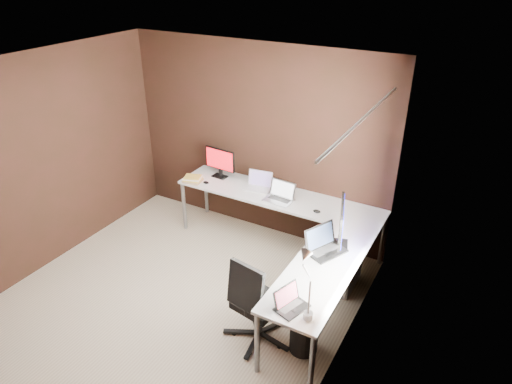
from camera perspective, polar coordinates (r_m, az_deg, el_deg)
room at (r=4.37m, az=-7.10°, el=-1.49°), size 3.60×3.60×2.50m
desk at (r=5.18m, az=4.12°, el=-3.99°), size 2.65×2.25×0.73m
drawer_pedestal at (r=5.31m, az=10.28°, el=-8.48°), size 0.42×0.50×0.60m
monitor_left at (r=6.05m, az=-4.52°, el=3.87°), size 0.45×0.14×0.40m
monitor_right at (r=4.65m, az=10.61°, el=-3.83°), size 0.22×0.56×0.48m
laptop_white at (r=5.79m, az=0.35°, el=0.90°), size 0.35×0.27×0.21m
laptop_silver at (r=5.53m, az=3.02°, el=-0.51°), size 0.36×0.27×0.23m
laptop_black_big at (r=4.67m, az=8.45°, el=-6.65°), size 0.41×0.46×0.25m
laptop_black_small at (r=3.98m, az=4.25°, el=-13.66°), size 0.27×0.32×0.19m
book_stack at (r=6.03m, az=-7.92°, el=1.62°), size 0.26×0.23×0.07m
mouse_left at (r=5.96m, az=-6.27°, el=1.19°), size 0.09×0.07×0.03m
mouse_corner at (r=5.31m, az=7.61°, el=-2.41°), size 0.09×0.06×0.04m
desk_lamp at (r=3.74m, az=6.28°, el=-10.34°), size 0.19×0.22×0.60m
office_chair at (r=4.57m, az=0.12°, el=-15.22°), size 0.54×0.55×0.96m
wastebasket at (r=4.58m, az=5.98°, el=-17.57°), size 0.30×0.30×0.31m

